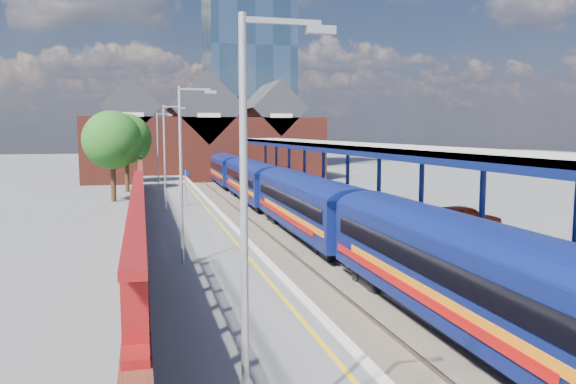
% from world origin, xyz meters
% --- Properties ---
extents(ground, '(240.00, 240.00, 0.00)m').
position_xyz_m(ground, '(0.00, 30.00, 0.00)').
color(ground, '#5B5B5E').
rests_on(ground, ground).
extents(ballast_bed, '(6.00, 76.00, 0.06)m').
position_xyz_m(ballast_bed, '(0.00, 20.00, 0.03)').
color(ballast_bed, '#473D33').
rests_on(ballast_bed, ground).
extents(rails, '(4.51, 76.00, 0.14)m').
position_xyz_m(rails, '(0.00, 20.00, 0.12)').
color(rails, slate).
rests_on(rails, ground).
extents(left_platform, '(5.00, 76.00, 1.00)m').
position_xyz_m(left_platform, '(-5.50, 20.00, 0.50)').
color(left_platform, '#565659').
rests_on(left_platform, ground).
extents(right_platform, '(6.00, 76.00, 1.00)m').
position_xyz_m(right_platform, '(6.00, 20.00, 0.50)').
color(right_platform, '#565659').
rests_on(right_platform, ground).
extents(coping_left, '(0.30, 76.00, 0.05)m').
position_xyz_m(coping_left, '(-3.15, 20.00, 1.02)').
color(coping_left, silver).
rests_on(coping_left, left_platform).
extents(coping_right, '(0.30, 76.00, 0.05)m').
position_xyz_m(coping_right, '(3.15, 20.00, 1.02)').
color(coping_right, silver).
rests_on(coping_right, right_platform).
extents(yellow_line, '(0.14, 76.00, 0.01)m').
position_xyz_m(yellow_line, '(-3.75, 20.00, 1.01)').
color(yellow_line, yellow).
rests_on(yellow_line, left_platform).
extents(train, '(3.04, 65.94, 3.45)m').
position_xyz_m(train, '(1.49, 23.46, 2.12)').
color(train, navy).
rests_on(train, ground).
extents(canopy, '(4.50, 52.00, 4.48)m').
position_xyz_m(canopy, '(5.48, 21.95, 5.25)').
color(canopy, navy).
rests_on(canopy, right_platform).
extents(lamp_post_a, '(1.48, 0.18, 7.00)m').
position_xyz_m(lamp_post_a, '(-6.36, -8.00, 4.99)').
color(lamp_post_a, '#A5A8AA').
rests_on(lamp_post_a, left_platform).
extents(lamp_post_b, '(1.48, 0.18, 7.00)m').
position_xyz_m(lamp_post_b, '(-6.36, 6.00, 4.99)').
color(lamp_post_b, '#A5A8AA').
rests_on(lamp_post_b, left_platform).
extents(lamp_post_c, '(1.48, 0.18, 7.00)m').
position_xyz_m(lamp_post_c, '(-6.36, 22.00, 4.99)').
color(lamp_post_c, '#A5A8AA').
rests_on(lamp_post_c, left_platform).
extents(lamp_post_d, '(1.48, 0.18, 7.00)m').
position_xyz_m(lamp_post_d, '(-6.36, 38.00, 4.99)').
color(lamp_post_d, '#A5A8AA').
rests_on(lamp_post_d, left_platform).
extents(platform_sign, '(0.55, 0.08, 2.50)m').
position_xyz_m(platform_sign, '(-5.00, 24.00, 2.69)').
color(platform_sign, '#A5A8AA').
rests_on(platform_sign, left_platform).
extents(brick_wall, '(0.35, 50.00, 3.86)m').
position_xyz_m(brick_wall, '(-8.10, 13.54, 2.45)').
color(brick_wall, maroon).
rests_on(brick_wall, left_platform).
extents(station_building, '(30.00, 12.12, 13.78)m').
position_xyz_m(station_building, '(0.00, 58.00, 5.45)').
color(station_building, maroon).
rests_on(station_building, ground).
extents(glass_tower, '(14.20, 14.20, 40.30)m').
position_xyz_m(glass_tower, '(10.00, 80.00, 20.20)').
color(glass_tower, '#435F74').
rests_on(glass_tower, ground).
extents(tree_near, '(5.20, 5.20, 8.10)m').
position_xyz_m(tree_near, '(-10.35, 35.91, 5.35)').
color(tree_near, '#382314').
rests_on(tree_near, ground).
extents(tree_far, '(5.20, 5.20, 8.10)m').
position_xyz_m(tree_far, '(-9.35, 43.91, 5.35)').
color(tree_far, '#382314').
rests_on(tree_far, ground).
extents(parked_car_red, '(4.79, 2.72, 1.54)m').
position_xyz_m(parked_car_red, '(7.95, 9.10, 1.77)').
color(parked_car_red, '#AB300E').
rests_on(parked_car_red, right_platform).
extents(parked_car_dark, '(4.85, 2.33, 1.36)m').
position_xyz_m(parked_car_dark, '(6.43, 19.37, 1.68)').
color(parked_car_dark, black).
rests_on(parked_car_dark, right_platform).
extents(parked_car_blue, '(4.13, 2.21, 1.10)m').
position_xyz_m(parked_car_blue, '(7.61, 15.44, 1.55)').
color(parked_car_blue, navy).
rests_on(parked_car_blue, right_platform).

